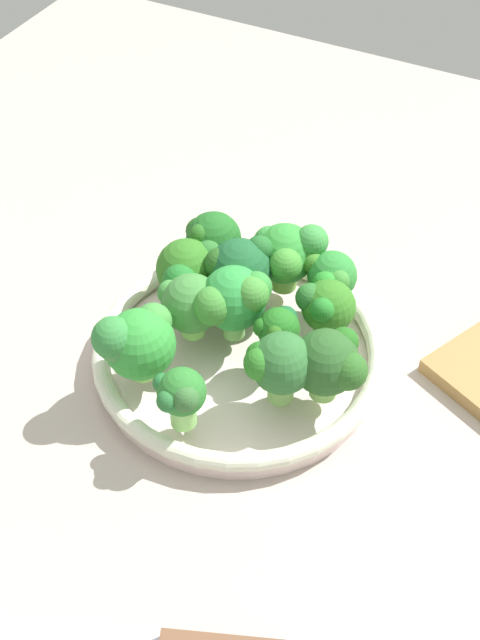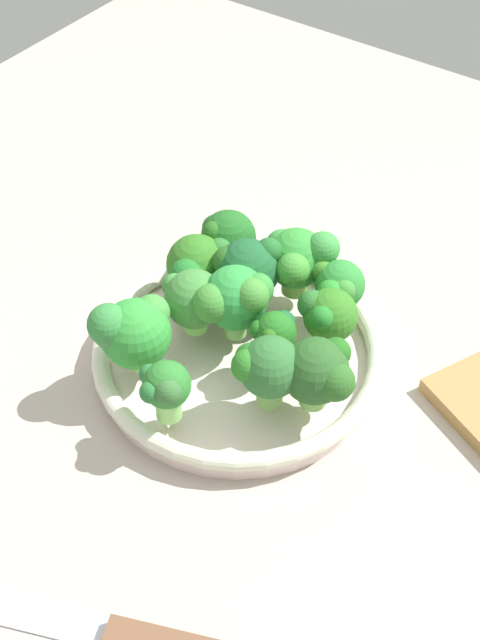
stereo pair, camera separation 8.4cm
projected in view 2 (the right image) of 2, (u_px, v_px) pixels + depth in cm
name	position (u px, v px, depth cm)	size (l,w,h in cm)	color
ground_plane	(251.00, 380.00, 88.57)	(130.00, 130.00, 2.50)	#B6A89D
bowl	(240.00, 352.00, 87.31)	(28.86, 28.86, 3.18)	silver
broccoli_floret_0	(235.00, 299.00, 83.24)	(7.42, 6.80, 7.99)	#82C567
broccoli_floret_1	(197.00, 266.00, 88.48)	(7.49, 6.18, 6.74)	#8CC262
broccoli_floret_2	(226.00, 238.00, 91.08)	(5.78, 6.07, 7.02)	#A0DA73
broccoli_floret_3	(165.00, 388.00, 76.80)	(4.90, 4.81, 6.39)	#8FD66D
broccoli_floret_4	(297.00, 258.00, 87.93)	(7.20, 7.55, 7.84)	#85BD51
broccoli_floret_5	(275.00, 334.00, 81.86)	(4.54, 4.16, 5.98)	#79BA55
broccoli_floret_6	(131.00, 331.00, 81.08)	(7.62, 6.90, 7.75)	#8CC55F
broccoli_floret_7	(266.00, 367.00, 77.74)	(5.84, 6.11, 7.48)	#7FB65C
broccoli_floret_8	(246.00, 269.00, 86.67)	(6.56, 6.48, 7.83)	#9AD36F
broccoli_floret_9	(338.00, 286.00, 86.05)	(6.01, 5.74, 6.35)	#82B254
broccoli_floret_10	(195.00, 299.00, 84.84)	(5.87, 6.53, 6.92)	#91DA63
broccoli_floret_11	(327.00, 315.00, 83.61)	(5.72, 5.82, 6.25)	#7FC15C
broccoli_floret_12	(319.00, 373.00, 77.74)	(6.20, 7.09, 7.31)	#93D468
knife	(108.00, 632.00, 68.02)	(11.87, 25.66, 1.50)	silver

